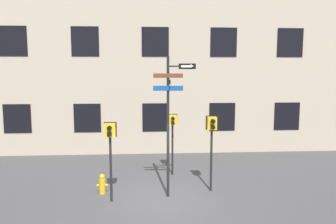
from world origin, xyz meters
TOP-DOWN VIEW (x-y plane):
  - ground_plane at (0.00, 0.00)m, footprint 60.00×60.00m
  - building_facade at (-0.00, 6.53)m, footprint 24.00×0.63m
  - street_sign_pole at (0.32, 0.34)m, footprint 1.39×0.71m
  - pedestrian_signal_left at (-1.62, 0.04)m, footprint 0.40×0.40m
  - pedestrian_signal_right at (1.80, 0.78)m, footprint 0.38×0.40m
  - pedestrian_signal_across at (0.59, 2.70)m, footprint 0.41×0.40m
  - fire_hydrant at (-2.00, 0.76)m, footprint 0.38×0.22m

SIDE VIEW (x-z plane):
  - ground_plane at x=0.00m, z-range 0.00..0.00m
  - fire_hydrant at x=-2.00m, z-range -0.01..0.68m
  - pedestrian_signal_across at x=0.59m, z-range 0.74..3.23m
  - pedestrian_signal_left at x=-1.62m, z-range 0.76..3.36m
  - pedestrian_signal_right at x=1.80m, z-range 0.77..3.44m
  - street_sign_pole at x=0.32m, z-range 0.46..5.15m
  - building_facade at x=0.00m, z-range 0.00..11.34m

